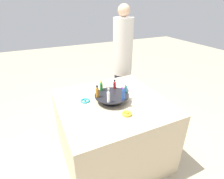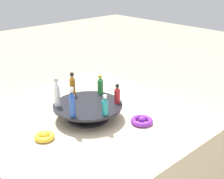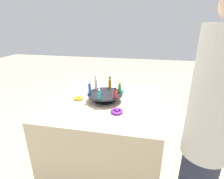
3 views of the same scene
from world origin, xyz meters
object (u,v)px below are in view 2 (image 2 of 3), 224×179
Objects in this scene: bottle_amber at (72,85)px; ribbon_bow_gold at (44,136)px; display_stand at (88,109)px; bottle_clear at (57,93)px; bottle_teal at (105,106)px; bottle_red at (117,94)px; ribbon_bow_purple at (142,121)px; bottle_green at (100,85)px; ribbon_bow_teal at (77,96)px; bottle_blue at (72,104)px.

bottle_amber reaches higher than ribbon_bow_gold.
bottle_clear is (0.12, -0.09, 0.10)m from display_stand.
bottle_clear reaches higher than bottle_teal.
bottle_amber is (0.10, -0.24, 0.01)m from bottle_red.
bottle_red is 0.90× the size of ribbon_bow_purple.
bottle_green is at bearing 143.29° from bottle_amber.
ribbon_bow_gold reaches higher than ribbon_bow_teal.
bottle_amber reaches higher than display_stand.
ribbon_bow_purple is (-0.02, 0.29, -0.11)m from bottle_green.
ribbon_bow_purple is (-0.14, 0.38, -0.12)m from bottle_amber.
bottle_green is 0.74× the size of bottle_blue.
display_stand is at bearing 143.29° from bottle_clear.
bottle_green is at bearing -156.71° from bottle_blue.
bottle_blue is 0.19m from ribbon_bow_gold.
bottle_red is at bearing 83.29° from bottle_green.
bottle_amber is 0.87× the size of bottle_blue.
display_stand reaches higher than ribbon_bow_gold.
bottle_clear is at bearing 23.29° from bottle_amber.
bottle_red is 0.36m from ribbon_bow_teal.
bottle_teal is 0.94× the size of bottle_green.
bottle_amber reaches higher than ribbon_bow_purple.
ribbon_bow_purple is at bearing 105.71° from bottle_red.
ribbon_bow_purple reaches higher than ribbon_bow_teal.
display_stand is 0.17m from bottle_red.
bottle_green is 1.16× the size of ribbon_bow_gold.
bottle_green is 0.44m from ribbon_bow_gold.
ribbon_bow_purple is at bearing 155.03° from ribbon_bow_gold.
bottle_clear is (0.10, -0.24, 0.02)m from bottle_teal.
bottle_green reaches higher than ribbon_bow_purple.
bottle_clear is (0.26, -0.03, 0.02)m from bottle_green.
bottle_teal is 0.90× the size of ribbon_bow_purple.
bottle_clear reaches higher than bottle_red.
ribbon_bow_purple is at bearing 156.27° from bottle_teal.
ribbon_bow_gold and ribbon_bow_purple have the same top height.
bottle_blue reaches higher than ribbon_bow_teal.
bottle_blue is (0.12, -0.09, 0.02)m from bottle_teal.
bottle_teal is at bearing 71.43° from ribbon_bow_teal.
bottle_clear is at bearing -6.71° from bottle_green.
bottle_amber reaches higher than bottle_teal.
bottle_teal is at bearing 154.19° from ribbon_bow_gold.
bottle_red is 0.26m from bottle_amber.
ribbon_bow_teal is at bearing -83.73° from bottle_green.
bottle_teal is 0.26m from bottle_green.
bottle_blue is at bearing 83.29° from bottle_clear.
bottle_green is (-0.16, -0.21, 0.00)m from bottle_teal.
bottle_clear is 1.02× the size of bottle_blue.
ribbon_bow_gold is (0.41, 0.08, -0.11)m from bottle_green.
display_stand is 2.40× the size of bottle_clear.
bottle_green is 0.73× the size of bottle_clear.
bottle_green is 0.15m from bottle_amber.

